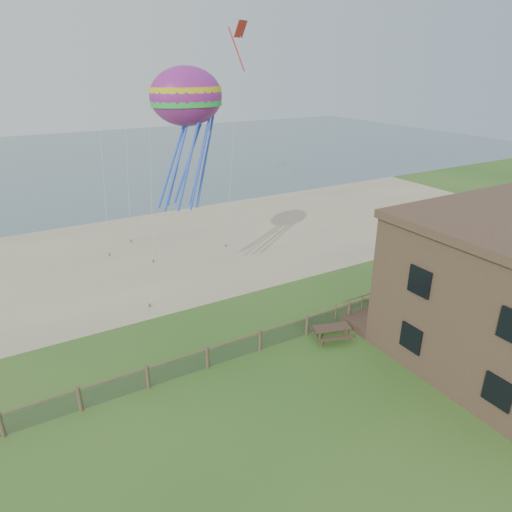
{
  "coord_description": "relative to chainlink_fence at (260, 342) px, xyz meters",
  "views": [
    {
      "loc": [
        -10.29,
        -11.36,
        13.84
      ],
      "look_at": [
        0.93,
        8.0,
        4.47
      ],
      "focal_mm": 32.0,
      "sensor_mm": 36.0,
      "label": 1
    }
  ],
  "objects": [
    {
      "name": "picnic_table",
      "position": [
        3.95,
        -1.0,
        -0.12
      ],
      "size": [
        2.37,
        2.04,
        0.85
      ],
      "primitive_type": null,
      "rotation": [
        0.0,
        0.0,
        -0.29
      ],
      "color": "#50372D",
      "rests_on": "ground"
    },
    {
      "name": "sand_beach",
      "position": [
        0.0,
        16.0,
        -0.55
      ],
      "size": [
        72.0,
        20.0,
        0.02
      ],
      "primitive_type": "cube",
      "color": "tan",
      "rests_on": "ground"
    },
    {
      "name": "octopus_kite",
      "position": [
        -1.53,
        4.46,
        10.01
      ],
      "size": [
        4.17,
        3.46,
        7.4
      ],
      "primitive_type": null,
      "rotation": [
        0.0,
        0.0,
        -0.29
      ],
      "color": "#FF2832"
    },
    {
      "name": "chainlink_fence",
      "position": [
        0.0,
        0.0,
        0.0
      ],
      "size": [
        36.2,
        0.2,
        1.25
      ],
      "primitive_type": null,
      "color": "brown",
      "rests_on": "ground"
    },
    {
      "name": "kite_red",
      "position": [
        4.55,
        10.15,
        14.68
      ],
      "size": [
        1.65,
        1.95,
        2.49
      ],
      "primitive_type": null,
      "rotation": [
        0.44,
        0.0,
        0.44
      ],
      "color": "red"
    },
    {
      "name": "motel_deck",
      "position": [
        13.0,
        -1.0,
        -0.3
      ],
      "size": [
        15.0,
        2.0,
        0.5
      ],
      "primitive_type": "cube",
      "color": "#50372D",
      "rests_on": "ground"
    },
    {
      "name": "ground",
      "position": [
        0.0,
        -6.0,
        -0.55
      ],
      "size": [
        160.0,
        160.0,
        0.0
      ],
      "primitive_type": "plane",
      "color": "#2E5F20",
      "rests_on": "ground"
    },
    {
      "name": "ocean",
      "position": [
        0.0,
        60.0,
        -0.55
      ],
      "size": [
        160.0,
        68.0,
        0.02
      ],
      "primitive_type": "cube",
      "color": "slate",
      "rests_on": "ground"
    }
  ]
}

